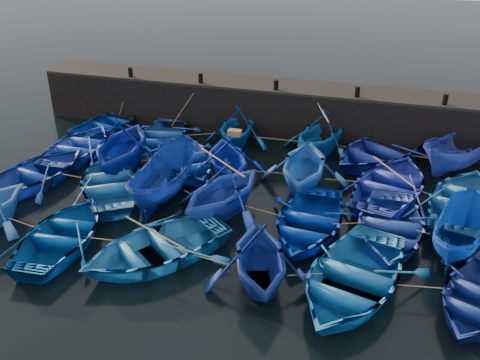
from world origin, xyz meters
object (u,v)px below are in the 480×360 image
(boat_8, at_px, (186,159))
(wooden_crate, at_px, (235,133))
(boat_0, at_px, (109,124))
(boat_13, at_px, (40,171))

(boat_8, height_order, wooden_crate, wooden_crate)
(wooden_crate, bearing_deg, boat_8, 171.88)
(wooden_crate, bearing_deg, boat_0, 156.63)
(boat_8, relative_size, wooden_crate, 9.16)
(boat_0, xyz_separation_m, boat_8, (5.62, -3.14, 0.07))
(boat_13, bearing_deg, wooden_crate, -148.77)
(boat_0, relative_size, wooden_crate, 8.03)
(boat_0, relative_size, boat_8, 0.88)
(boat_8, distance_m, boat_13, 6.39)
(boat_0, distance_m, boat_13, 6.06)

